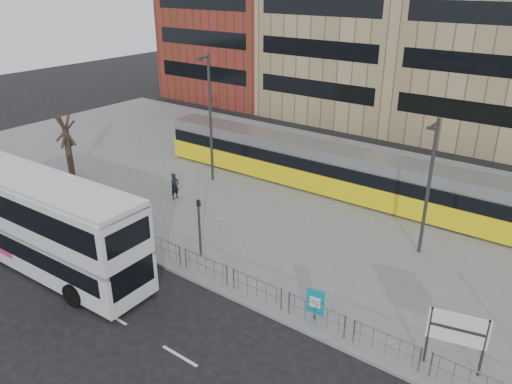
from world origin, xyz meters
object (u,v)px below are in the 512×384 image
Objects in this scene: tram at (328,169)px; lamp_post_west at (210,114)px; ad_panel at (315,302)px; station_sign at (457,331)px; double_decker_bus at (45,222)px; lamp_post_east at (429,182)px; traffic_light_west at (199,221)px; pedestrian at (175,186)px; bare_tree at (62,112)px.

lamp_post_west is at bearing -156.58° from tram.
station_sign is at bearing -3.24° from ad_panel.
double_decker_bus is at bearing -179.20° from station_sign.
traffic_light_west is at bearing -141.70° from lamp_post_east.
traffic_light_west reaches higher than pedestrian.
pedestrian is (-0.89, 9.32, -1.55)m from double_decker_bus.
pedestrian is 0.55× the size of traffic_light_west.
bare_tree is at bearing 160.07° from station_sign.
double_decker_bus is at bearing -38.77° from bare_tree.
double_decker_bus is 17.51m from tram.
pedestrian is at bearing 93.20° from double_decker_bus.
bare_tree is (-15.72, -8.71, 3.19)m from tram.
pedestrian is at bearing 11.11° from bare_tree.
ad_panel is 22.63m from bare_tree.
lamp_post_west is 15.15m from lamp_post_east.
traffic_light_west is 0.48× the size of bare_tree.
tram is at bearing 24.22° from lamp_post_west.
station_sign is at bearing 12.23° from double_decker_bus.
lamp_post_east reaches higher than traffic_light_west.
double_decker_bus is at bearing -85.31° from lamp_post_west.
pedestrian is 0.26× the size of bare_tree.
double_decker_bus is 1.38× the size of lamp_post_west.
double_decker_bus is 4.98× the size of station_sign.
station_sign is at bearing -6.23° from bare_tree.
lamp_post_east is (7.81, -4.30, 2.41)m from tram.
traffic_light_west is (6.10, -4.25, 1.12)m from pedestrian.
traffic_light_west reaches higher than station_sign.
lamp_post_east is (14.03, 12.04, 1.52)m from double_decker_bus.
double_decker_bus reaches higher than traffic_light_west.
traffic_light_west is (-1.01, -11.27, 0.46)m from tram.
double_decker_bus is 0.46× the size of tram.
tram is at bearing 92.66° from traffic_light_west.
lamp_post_east is (-3.91, 7.40, 2.27)m from station_sign.
station_sign is 1.66× the size of ad_panel.
lamp_post_east is at bearing 38.37° from double_decker_bus.
lamp_post_west reaches higher than station_sign.
lamp_post_east is 1.09× the size of bare_tree.
lamp_post_west is 1.32× the size of bare_tree.
pedestrian is 15.47m from lamp_post_east.
traffic_light_west is at bearing -95.94° from tram.
tram is 2.98× the size of lamp_post_west.
bare_tree is at bearing -147.21° from lamp_post_west.
station_sign is 8.67m from lamp_post_east.
bare_tree is (-27.43, 2.99, 3.05)m from station_sign.
bare_tree is (-8.61, -1.69, 3.85)m from pedestrian.
lamp_post_east reaches higher than tram.
traffic_light_west is at bearing 41.99° from double_decker_bus.
station_sign is 12.74m from traffic_light_west.
bare_tree reaches higher than pedestrian.
traffic_light_west is at bearing -51.85° from lamp_post_west.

